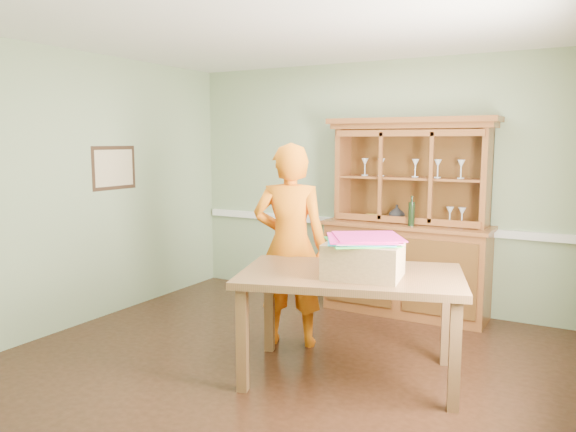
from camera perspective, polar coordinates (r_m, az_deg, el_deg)
The scene contains 12 objects.
floor at distance 4.91m, azimuth -0.31°, elevation -14.28°, with size 4.50×4.50×0.00m, color #402214.
ceiling at distance 4.63m, azimuth -0.34°, elevation 18.44°, with size 4.50×4.50×0.00m, color white.
wall_back at distance 6.39m, azimuth 8.58°, elevation 3.23°, with size 4.50×4.50×0.00m, color gray.
wall_left at distance 6.01m, azimuth -19.35°, elevation 2.61°, with size 4.00×4.00×0.00m, color gray.
wall_front at distance 3.02m, azimuth -19.42°, elevation -1.97°, with size 4.50×4.50×0.00m, color gray.
chair_rail at distance 6.41m, azimuth 8.42°, elevation -0.80°, with size 4.41×0.05×0.08m, color white.
framed_map at distance 6.18m, azimuth -17.22°, elevation 4.69°, with size 0.03×0.60×0.46m.
china_hutch at distance 6.09m, azimuth 11.99°, elevation -2.97°, with size 1.76×0.58×2.07m.
dining_table at distance 4.35m, azimuth 6.41°, elevation -6.97°, with size 1.89×1.45×0.84m.
cardboard_box at distance 4.17m, azimuth 7.67°, elevation -4.45°, with size 0.55×0.44×0.26m, color tan.
kite_stack at distance 4.17m, azimuth 7.70°, elevation -2.34°, with size 0.66×0.66×0.04m.
person at distance 5.01m, azimuth 0.21°, elevation -2.99°, with size 0.66×0.43×1.81m, color orange.
Camera 1 is at (2.25, -3.96, 1.83)m, focal length 35.00 mm.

